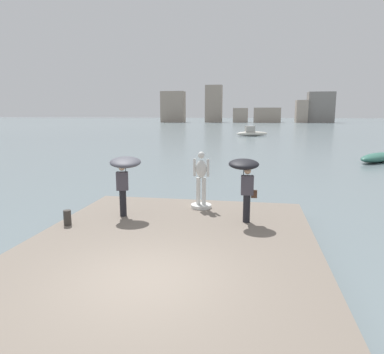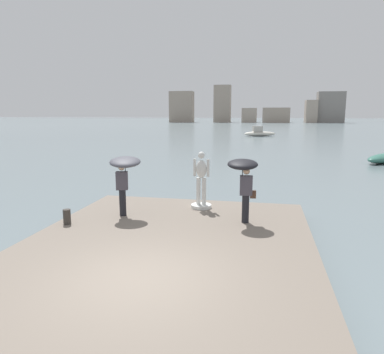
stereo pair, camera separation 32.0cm
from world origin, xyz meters
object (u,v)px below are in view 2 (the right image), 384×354
mooring_bollard (67,217)px  boat_far (259,133)px  statue_white_figure (201,185)px  onlooker_right (244,174)px  onlooker_left (124,170)px

mooring_bollard → boat_far: (5.07, 48.67, -0.09)m
statue_white_figure → mooring_bollard: statue_white_figure is taller
onlooker_right → boat_far: (-0.20, 47.40, -1.39)m
onlooker_right → mooring_bollard: (-5.28, -1.28, -1.29)m
onlooker_left → boat_far: (3.68, 47.40, -1.39)m
boat_far → mooring_bollard: bearing=-95.9°
statue_white_figure → boat_far: size_ratio=0.38×
statue_white_figure → boat_far: (1.36, 45.98, -0.68)m
mooring_bollard → boat_far: boat_far is taller
onlooker_right → mooring_bollard: onlooker_right is taller
mooring_bollard → onlooker_left: bearing=42.4°
statue_white_figure → onlooker_right: size_ratio=1.01×
statue_white_figure → onlooker_right: statue_white_figure is taller
onlooker_right → onlooker_left: bearing=-180.0°
mooring_bollard → boat_far: size_ratio=0.09×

